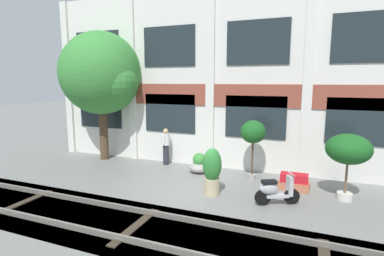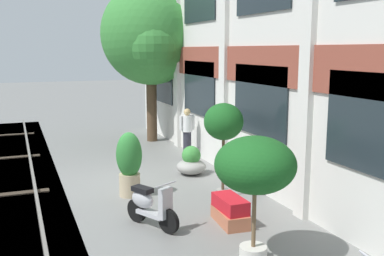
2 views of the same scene
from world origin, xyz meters
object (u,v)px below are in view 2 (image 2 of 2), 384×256
object	(u,v)px
potted_plant_glazed_jar	(129,161)
potted_plant_square_trough	(230,211)
resident_by_doorway	(187,132)
scooter_near_curb	(150,205)
broadleaf_tree	(151,37)
potted_plant_terracotta_small	(255,167)
potted_plant_tall_urn	(224,124)
potted_plant_wide_bowl	(191,163)

from	to	relation	value
potted_plant_glazed_jar	potted_plant_square_trough	world-z (taller)	potted_plant_glazed_jar
resident_by_doorway	scooter_near_curb	bearing A→B (deg)	145.73
broadleaf_tree	potted_plant_terracotta_small	bearing A→B (deg)	-7.16
resident_by_doorway	potted_plant_square_trough	bearing A→B (deg)	162.05
potted_plant_tall_urn	scooter_near_curb	bearing A→B (deg)	-62.76
potted_plant_square_trough	scooter_near_curb	world-z (taller)	scooter_near_curb
broadleaf_tree	scooter_near_curb	size ratio (longest dim) A/B	4.66
resident_by_doorway	broadleaf_tree	bearing A→B (deg)	-1.39
potted_plant_glazed_jar	potted_plant_terracotta_small	size ratio (longest dim) A/B	0.74
potted_plant_wide_bowl	scooter_near_curb	distance (m)	3.89
scooter_near_curb	resident_by_doorway	world-z (taller)	resident_by_doorway
potted_plant_terracotta_small	potted_plant_tall_urn	xyz separation A→B (m)	(-3.08, 0.91, 0.19)
broadleaf_tree	resident_by_doorway	size ratio (longest dim) A/B	3.65
potted_plant_square_trough	scooter_near_curb	bearing A→B (deg)	-106.40
resident_by_doorway	potted_plant_terracotta_small	bearing A→B (deg)	162.04
broadleaf_tree	potted_plant_tall_urn	xyz separation A→B (m)	(7.06, -0.37, -2.15)
potted_plant_square_trough	resident_by_doorway	size ratio (longest dim) A/B	0.64
potted_plant_square_trough	resident_by_doorway	world-z (taller)	resident_by_doorway
potted_plant_wide_bowl	scooter_near_curb	size ratio (longest dim) A/B	0.66
scooter_near_curb	potted_plant_tall_urn	bearing A→B (deg)	89.85
potted_plant_square_trough	potted_plant_tall_urn	world-z (taller)	potted_plant_tall_urn
potted_plant_glazed_jar	resident_by_doorway	bearing A→B (deg)	138.76
potted_plant_tall_urn	potted_plant_glazed_jar	bearing A→B (deg)	-114.60
potted_plant_glazed_jar	potted_plant_tall_urn	world-z (taller)	potted_plant_tall_urn
broadleaf_tree	potted_plant_wide_bowl	distance (m)	6.10
potted_plant_wide_bowl	resident_by_doorway	world-z (taller)	resident_by_doorway
scooter_near_curb	potted_plant_wide_bowl	bearing A→B (deg)	118.84
broadleaf_tree	scooter_near_curb	world-z (taller)	broadleaf_tree
potted_plant_wide_bowl	potted_plant_tall_urn	world-z (taller)	potted_plant_tall_urn
potted_plant_square_trough	potted_plant_wide_bowl	distance (m)	3.73
potted_plant_wide_bowl	resident_by_doorway	bearing A→B (deg)	162.47
potted_plant_square_trough	broadleaf_tree	bearing A→B (deg)	173.75
broadleaf_tree	potted_plant_square_trough	bearing A→B (deg)	-6.25
potted_plant_terracotta_small	potted_plant_wide_bowl	world-z (taller)	potted_plant_terracotta_small
scooter_near_curb	potted_plant_glazed_jar	bearing A→B (deg)	149.93
potted_plant_terracotta_small	potted_plant_tall_urn	bearing A→B (deg)	163.57
potted_plant_tall_urn	scooter_near_curb	size ratio (longest dim) A/B	1.78
potted_plant_terracotta_small	resident_by_doorway	distance (m)	7.20
broadleaf_tree	potted_plant_wide_bowl	world-z (taller)	broadleaf_tree
broadleaf_tree	potted_plant_terracotta_small	size ratio (longest dim) A/B	2.82
potted_plant_glazed_jar	potted_plant_tall_urn	size ratio (longest dim) A/B	0.69
scooter_near_curb	broadleaf_tree	bearing A→B (deg)	135.66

